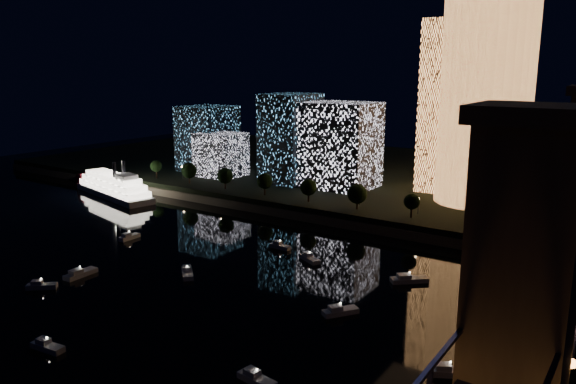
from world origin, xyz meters
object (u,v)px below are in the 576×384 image
object	(u,v)px
tower_cylindrical	(486,91)
riverboat	(111,186)
truss_bridge	(547,321)
tower_rectangular	(453,107)

from	to	relation	value
tower_cylindrical	riverboat	xyz separation A→B (m)	(-139.03, -54.87, -41.26)
tower_cylindrical	riverboat	distance (m)	155.05
truss_bridge	riverboat	size ratio (longest dim) A/B	4.86
tower_rectangular	truss_bridge	xyz separation A→B (m)	(59.05, -132.94, -22.07)
tower_cylindrical	riverboat	size ratio (longest dim) A/B	1.47
tower_cylindrical	truss_bridge	bearing A→B (deg)	-70.18
tower_cylindrical	tower_rectangular	xyz separation A→B (m)	(-15.90, 13.18, -7.10)
tower_cylindrical	riverboat	world-z (taller)	tower_cylindrical
truss_bridge	riverboat	world-z (taller)	truss_bridge
tower_rectangular	riverboat	size ratio (longest dim) A/B	1.22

